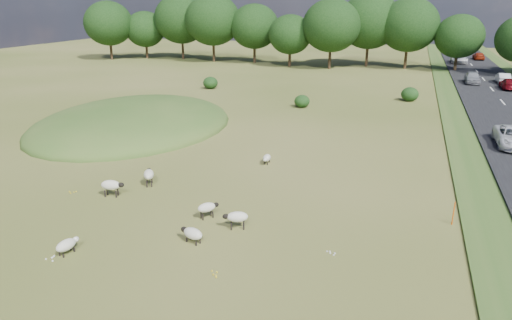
{
  "coord_description": "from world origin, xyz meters",
  "views": [
    {
      "loc": [
        10.51,
        -21.18,
        10.25
      ],
      "look_at": [
        2.0,
        4.0,
        1.0
      ],
      "focal_mm": 32.0,
      "sensor_mm": 36.0,
      "label": 1
    }
  ],
  "objects_px": {
    "car_5": "(509,84)",
    "car_4": "(459,58)",
    "sheep_3": "(149,174)",
    "car_7": "(503,78)",
    "sheep_0": "(192,233)",
    "car_2": "(479,56)",
    "marker_post": "(453,213)",
    "sheep_6": "(237,217)",
    "car_6": "(472,77)",
    "sheep_2": "(67,245)",
    "sheep_4": "(111,185)",
    "sheep_1": "(267,158)",
    "sheep_5": "(207,208)"
  },
  "relations": [
    {
      "from": "marker_post",
      "to": "car_7",
      "type": "relative_size",
      "value": 0.31
    },
    {
      "from": "car_6",
      "to": "sheep_6",
      "type": "bearing_deg",
      "value": -107.43
    },
    {
      "from": "sheep_4",
      "to": "car_7",
      "type": "distance_m",
      "value": 53.92
    },
    {
      "from": "sheep_3",
      "to": "car_7",
      "type": "relative_size",
      "value": 0.34
    },
    {
      "from": "sheep_1",
      "to": "sheep_2",
      "type": "distance_m",
      "value": 14.5
    },
    {
      "from": "sheep_1",
      "to": "sheep_6",
      "type": "height_order",
      "value": "sheep_6"
    },
    {
      "from": "sheep_3",
      "to": "car_5",
      "type": "relative_size",
      "value": 0.31
    },
    {
      "from": "car_5",
      "to": "car_4",
      "type": "bearing_deg",
      "value": -81.4
    },
    {
      "from": "sheep_0",
      "to": "car_7",
      "type": "bearing_deg",
      "value": -94.14
    },
    {
      "from": "sheep_0",
      "to": "car_2",
      "type": "relative_size",
      "value": 0.3
    },
    {
      "from": "marker_post",
      "to": "car_2",
      "type": "height_order",
      "value": "car_2"
    },
    {
      "from": "sheep_0",
      "to": "sheep_4",
      "type": "distance_m",
      "value": 7.27
    },
    {
      "from": "sheep_4",
      "to": "sheep_2",
      "type": "bearing_deg",
      "value": -84.66
    },
    {
      "from": "sheep_6",
      "to": "sheep_5",
      "type": "bearing_deg",
      "value": -39.47
    },
    {
      "from": "sheep_4",
      "to": "car_6",
      "type": "bearing_deg",
      "value": 51.25
    },
    {
      "from": "sheep_6",
      "to": "car_6",
      "type": "height_order",
      "value": "car_6"
    },
    {
      "from": "car_6",
      "to": "car_4",
      "type": "bearing_deg",
      "value": 90.0
    },
    {
      "from": "car_4",
      "to": "sheep_3",
      "type": "bearing_deg",
      "value": -108.26
    },
    {
      "from": "sheep_1",
      "to": "sheep_3",
      "type": "bearing_deg",
      "value": -46.48
    },
    {
      "from": "sheep_2",
      "to": "sheep_4",
      "type": "distance_m",
      "value": 6.1
    },
    {
      "from": "marker_post",
      "to": "sheep_0",
      "type": "relative_size",
      "value": 0.93
    },
    {
      "from": "car_2",
      "to": "car_5",
      "type": "bearing_deg",
      "value": 90.0
    },
    {
      "from": "car_2",
      "to": "car_7",
      "type": "xyz_separation_m",
      "value": [
        0.0,
        -26.73,
        0.02
      ]
    },
    {
      "from": "sheep_2",
      "to": "car_6",
      "type": "height_order",
      "value": "car_6"
    },
    {
      "from": "marker_post",
      "to": "car_4",
      "type": "xyz_separation_m",
      "value": [
        4.93,
        65.1,
        0.42
      ]
    },
    {
      "from": "sheep_6",
      "to": "car_4",
      "type": "xyz_separation_m",
      "value": [
        14.69,
        68.85,
        0.41
      ]
    },
    {
      "from": "car_2",
      "to": "sheep_3",
      "type": "bearing_deg",
      "value": 70.5
    },
    {
      "from": "car_4",
      "to": "car_7",
      "type": "bearing_deg",
      "value": -79.49
    },
    {
      "from": "sheep_5",
      "to": "car_2",
      "type": "height_order",
      "value": "car_2"
    },
    {
      "from": "sheep_4",
      "to": "marker_post",
      "type": "bearing_deg",
      "value": -4.6
    },
    {
      "from": "sheep_3",
      "to": "car_7",
      "type": "xyz_separation_m",
      "value": [
        25.36,
        44.87,
        0.23
      ]
    },
    {
      "from": "sheep_2",
      "to": "sheep_4",
      "type": "relative_size",
      "value": 0.87
    },
    {
      "from": "car_7",
      "to": "sheep_6",
      "type": "bearing_deg",
      "value": 69.07
    },
    {
      "from": "car_4",
      "to": "car_6",
      "type": "distance_m",
      "value": 22.04
    },
    {
      "from": "sheep_1",
      "to": "car_7",
      "type": "xyz_separation_m",
      "value": [
        19.9,
        39.09,
        0.5
      ]
    },
    {
      "from": "sheep_2",
      "to": "car_4",
      "type": "xyz_separation_m",
      "value": [
        20.77,
        73.3,
        0.6
      ]
    },
    {
      "from": "sheep_6",
      "to": "car_2",
      "type": "bearing_deg",
      "value": -124.76
    },
    {
      "from": "car_7",
      "to": "sheep_2",
      "type": "bearing_deg",
      "value": 65.05
    },
    {
      "from": "sheep_1",
      "to": "sheep_6",
      "type": "bearing_deg",
      "value": 5.53
    },
    {
      "from": "sheep_3",
      "to": "car_7",
      "type": "distance_m",
      "value": 51.54
    },
    {
      "from": "sheep_5",
      "to": "sheep_2",
      "type": "bearing_deg",
      "value": -178.81
    },
    {
      "from": "sheep_2",
      "to": "sheep_6",
      "type": "relative_size",
      "value": 0.94
    },
    {
      "from": "sheep_1",
      "to": "sheep_4",
      "type": "bearing_deg",
      "value": -42.57
    },
    {
      "from": "sheep_2",
      "to": "sheep_6",
      "type": "xyz_separation_m",
      "value": [
        6.08,
        4.45,
        0.2
      ]
    },
    {
      "from": "car_2",
      "to": "sheep_5",
      "type": "bearing_deg",
      "value": 74.76
    },
    {
      "from": "sheep_4",
      "to": "sheep_6",
      "type": "height_order",
      "value": "sheep_4"
    },
    {
      "from": "car_6",
      "to": "car_5",
      "type": "bearing_deg",
      "value": -39.01
    },
    {
      "from": "car_4",
      "to": "car_5",
      "type": "distance_m",
      "value": 25.41
    },
    {
      "from": "sheep_1",
      "to": "sheep_5",
      "type": "height_order",
      "value": "sheep_5"
    },
    {
      "from": "sheep_0",
      "to": "car_7",
      "type": "height_order",
      "value": "car_7"
    }
  ]
}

